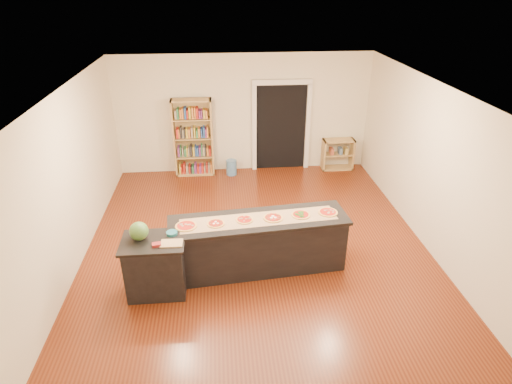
{
  "coord_description": "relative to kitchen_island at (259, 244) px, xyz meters",
  "views": [
    {
      "loc": [
        -0.59,
        -6.34,
        4.33
      ],
      "look_at": [
        0.0,
        0.2,
        1.0
      ],
      "focal_mm": 30.0,
      "sensor_mm": 36.0,
      "label": 1
    }
  ],
  "objects": [
    {
      "name": "watermelon",
      "position": [
        -1.77,
        -0.39,
        0.58
      ],
      "size": [
        0.27,
        0.27,
        0.27
      ],
      "primitive_type": "sphere",
      "color": "#144214",
      "rests_on": "side_counter"
    },
    {
      "name": "side_counter",
      "position": [
        -1.58,
        -0.44,
        -0.01
      ],
      "size": [
        0.92,
        0.67,
        0.91
      ],
      "rotation": [
        0.0,
        0.0,
        0.0
      ],
      "color": "black",
      "rests_on": "ground"
    },
    {
      "name": "bookshelf",
      "position": [
        -1.18,
        3.88,
        0.45
      ],
      "size": [
        0.92,
        0.33,
        1.84
      ],
      "primitive_type": "cube",
      "color": "tan",
      "rests_on": "ground"
    },
    {
      "name": "waste_bin",
      "position": [
        -0.3,
        3.76,
        -0.29
      ],
      "size": [
        0.25,
        0.25,
        0.37
      ],
      "primitive_type": "cylinder",
      "color": "#4D7CAD",
      "rests_on": "ground"
    },
    {
      "name": "pizza_a",
      "position": [
        -1.12,
        -0.13,
        0.48
      ],
      "size": [
        0.33,
        0.33,
        0.02
      ],
      "color": "#DCAA54",
      "rests_on": "kitchen_island"
    },
    {
      "name": "doorway",
      "position": [
        0.93,
        4.06,
        0.73
      ],
      "size": [
        1.4,
        0.09,
        2.21
      ],
      "color": "black",
      "rests_on": "room"
    },
    {
      "name": "package_red",
      "position": [
        -1.51,
        -0.59,
        0.47
      ],
      "size": [
        0.14,
        0.11,
        0.04
      ],
      "primitive_type": "cube",
      "rotation": [
        0.0,
        0.0,
        0.17
      ],
      "color": "maroon",
      "rests_on": "side_counter"
    },
    {
      "name": "pizza_d",
      "position": [
        0.23,
        -0.0,
        0.48
      ],
      "size": [
        0.33,
        0.33,
        0.02
      ],
      "color": "#DCAA54",
      "rests_on": "kitchen_island"
    },
    {
      "name": "pizza_b",
      "position": [
        -0.67,
        -0.1,
        0.48
      ],
      "size": [
        0.26,
        0.26,
        0.02
      ],
      "color": "#DCAA54",
      "rests_on": "kitchen_island"
    },
    {
      "name": "kitchen_island",
      "position": [
        0.0,
        0.0,
        0.0
      ],
      "size": [
        2.82,
        0.76,
        0.93
      ],
      "rotation": [
        0.0,
        0.0,
        0.09
      ],
      "color": "black",
      "rests_on": "ground"
    },
    {
      "name": "package_teal",
      "position": [
        -1.31,
        -0.33,
        0.47
      ],
      "size": [
        0.16,
        0.16,
        0.06
      ],
      "primitive_type": "cylinder",
      "color": "#195966",
      "rests_on": "side_counter"
    },
    {
      "name": "cutting_board",
      "position": [
        -1.3,
        -0.56,
        0.45
      ],
      "size": [
        0.32,
        0.22,
        0.02
      ],
      "primitive_type": "cube",
      "rotation": [
        0.0,
        0.0,
        -0.03
      ],
      "color": "tan",
      "rests_on": "side_counter"
    },
    {
      "name": "pizza_f",
      "position": [
        1.12,
        0.09,
        0.48
      ],
      "size": [
        0.32,
        0.32,
        0.02
      ],
      "color": "#DCAA54",
      "rests_on": "kitchen_island"
    },
    {
      "name": "low_shelf",
      "position": [
        2.34,
        3.88,
        -0.09
      ],
      "size": [
        0.77,
        0.33,
        0.77
      ],
      "primitive_type": "cube",
      "color": "tan",
      "rests_on": "ground"
    },
    {
      "name": "kraft_paper",
      "position": [
        0.0,
        -0.01,
        0.46
      ],
      "size": [
        2.48,
        0.67,
        0.0
      ],
      "primitive_type": "cube",
      "rotation": [
        0.0,
        0.0,
        0.09
      ],
      "color": "#966B4D",
      "rests_on": "kitchen_island"
    },
    {
      "name": "pizza_c",
      "position": [
        -0.22,
        -0.02,
        0.48
      ],
      "size": [
        0.28,
        0.28,
        0.02
      ],
      "color": "#DCAA54",
      "rests_on": "kitchen_island"
    },
    {
      "name": "room",
      "position": [
        0.03,
        0.6,
        0.93
      ],
      "size": [
        6.0,
        7.0,
        2.8
      ],
      "color": "beige",
      "rests_on": "ground"
    },
    {
      "name": "pizza_e",
      "position": [
        0.67,
        0.05,
        0.48
      ],
      "size": [
        0.3,
        0.3,
        0.02
      ],
      "color": "#DCAA54",
      "rests_on": "kitchen_island"
    }
  ]
}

